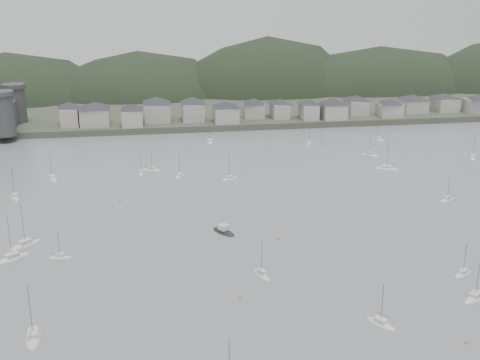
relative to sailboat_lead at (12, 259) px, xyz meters
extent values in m
plane|color=slate|center=(64.49, -38.23, -0.17)|extent=(900.00, 900.00, 0.00)
cube|color=#383D2D|center=(64.49, 256.77, 1.33)|extent=(900.00, 250.00, 3.00)
ellipsoid|color=black|center=(-46.38, 233.71, -10.31)|extent=(138.98, 92.48, 81.13)
ellipsoid|color=black|center=(32.19, 234.64, -10.14)|extent=(132.08, 90.41, 79.74)
ellipsoid|color=black|center=(115.13, 234.71, -12.85)|extent=(133.88, 88.37, 101.41)
ellipsoid|color=black|center=(190.43, 229.68, -10.49)|extent=(165.81, 81.78, 82.55)
cylinder|color=#323235|center=(-27.51, 127.77, 11.83)|extent=(10.00, 10.00, 18.00)
cylinder|color=#323235|center=(-27.51, 155.77, 11.33)|extent=(10.00, 10.00, 17.00)
cube|color=#323235|center=(-27.51, 141.77, 8.83)|extent=(3.50, 30.00, 12.00)
cube|color=#99968C|center=(-0.51, 143.74, 7.12)|extent=(8.34, 12.91, 8.59)
pyramid|color=#242428|center=(-0.51, 143.74, 12.92)|extent=(15.78, 15.78, 3.01)
cube|color=#99968C|center=(11.17, 143.10, 7.01)|extent=(13.68, 13.35, 8.36)
pyramid|color=#242428|center=(11.17, 143.10, 12.65)|extent=(20.07, 20.07, 2.93)
cube|color=#9B9892|center=(28.91, 137.79, 6.87)|extent=(9.78, 10.20, 8.08)
pyramid|color=#242428|center=(28.91, 137.79, 12.32)|extent=(14.83, 14.83, 2.83)
cube|color=#99968C|center=(40.97, 147.42, 7.38)|extent=(12.59, 13.33, 9.09)
pyramid|color=#242428|center=(40.97, 147.42, 13.51)|extent=(19.24, 19.24, 3.18)
cube|color=#9B9892|center=(58.74, 145.87, 7.26)|extent=(10.74, 12.17, 8.87)
pyramid|color=#242428|center=(58.74, 145.87, 13.25)|extent=(17.01, 17.01, 3.10)
cube|color=#99968C|center=(74.41, 139.30, 6.67)|extent=(11.63, 12.09, 7.69)
pyramid|color=#242428|center=(74.41, 139.30, 11.87)|extent=(17.61, 17.61, 2.69)
cube|color=#99968C|center=(89.74, 147.97, 6.55)|extent=(10.37, 9.35, 7.44)
pyramid|color=#242428|center=(89.74, 147.97, 11.57)|extent=(14.65, 14.65, 2.60)
cube|color=#99968C|center=(103.11, 145.57, 6.44)|extent=(8.24, 12.20, 7.22)
pyramid|color=#242428|center=(103.11, 145.57, 11.31)|extent=(15.17, 15.17, 2.53)
cube|color=#9B9892|center=(116.98, 140.32, 6.56)|extent=(8.06, 10.91, 7.46)
pyramid|color=#242428|center=(116.98, 140.32, 11.60)|extent=(14.08, 14.08, 2.61)
cube|color=#99968C|center=(129.30, 138.83, 6.66)|extent=(11.73, 11.78, 7.66)
pyramid|color=#242428|center=(129.30, 138.83, 11.83)|extent=(17.46, 17.46, 2.68)
cube|color=#9B9892|center=(145.12, 148.68, 6.50)|extent=(10.19, 13.02, 7.33)
pyramid|color=#242428|center=(145.12, 148.68, 11.44)|extent=(17.23, 17.23, 2.57)
cube|color=#9B9892|center=(160.03, 139.84, 6.27)|extent=(11.70, 9.81, 6.88)
pyramid|color=#242428|center=(160.03, 139.84, 10.91)|extent=(15.97, 15.97, 2.41)
cube|color=#9B9892|center=(176.89, 148.68, 6.33)|extent=(12.83, 12.48, 7.00)
pyramid|color=#242428|center=(176.89, 148.68, 11.05)|extent=(18.79, 18.79, 2.45)
cube|color=#9B9892|center=(195.22, 149.20, 6.31)|extent=(11.07, 13.50, 6.97)
pyramid|color=#242428|center=(195.22, 149.20, 11.02)|extent=(18.25, 18.25, 2.44)
cube|color=#9B9892|center=(210.50, 141.50, 6.50)|extent=(13.75, 9.12, 7.34)
pyramid|color=#242428|center=(210.50, 141.50, 11.45)|extent=(16.97, 16.97, 2.57)
ellipsoid|color=silver|center=(0.00, 0.00, -0.12)|extent=(9.05, 8.31, 1.87)
cube|color=silver|center=(0.00, 0.00, 1.11)|extent=(3.82, 3.68, 0.70)
cylinder|color=#3F3F42|center=(0.00, 0.00, 5.86)|extent=(0.12, 0.12, 11.66)
cylinder|color=#3F3F42|center=(1.28, -1.09, 1.66)|extent=(3.27, 2.79, 0.10)
ellipsoid|color=silver|center=(125.81, 79.19, -0.12)|extent=(7.37, 7.22, 1.56)
cube|color=silver|center=(125.81, 79.19, 0.96)|extent=(3.16, 3.13, 0.70)
cylinder|color=#3F3F42|center=(125.81, 79.19, 4.91)|extent=(0.12, 0.12, 9.77)
cylinder|color=#3F3F42|center=(124.80, 78.21, 1.51)|extent=(2.61, 2.51, 0.10)
ellipsoid|color=silver|center=(165.66, 68.25, -0.12)|extent=(5.82, 8.18, 1.58)
cube|color=silver|center=(165.66, 68.25, 0.97)|extent=(2.80, 3.25, 0.70)
cylinder|color=#3F3F42|center=(165.66, 68.25, 4.96)|extent=(0.12, 0.12, 9.86)
cylinder|color=#3F3F42|center=(165.02, 69.51, 1.52)|extent=(1.70, 3.21, 0.10)
ellipsoid|color=silver|center=(0.72, 66.95, -0.12)|extent=(5.74, 9.09, 1.74)
cube|color=silver|center=(0.72, 66.95, 1.05)|extent=(2.88, 3.52, 0.70)
cylinder|color=#3F3F42|center=(0.72, 66.95, 5.45)|extent=(0.12, 0.12, 10.85)
cylinder|color=#3F3F42|center=(0.16, 65.50, 1.60)|extent=(1.51, 3.67, 0.10)
ellipsoid|color=silver|center=(1.71, 8.18, -0.12)|extent=(8.88, 8.32, 1.85)
cube|color=silver|center=(1.71, 8.18, 1.10)|extent=(3.77, 3.66, 0.70)
cylinder|color=#3F3F42|center=(1.71, 8.18, 5.80)|extent=(0.12, 0.12, 11.54)
cylinder|color=#3F3F42|center=(2.96, 7.08, 1.65)|extent=(3.18, 2.82, 0.10)
ellipsoid|color=silver|center=(-8.63, 48.29, -0.12)|extent=(5.15, 8.33, 1.59)
cube|color=silver|center=(-8.63, 48.29, 0.97)|extent=(2.61, 3.22, 0.70)
cylinder|color=#3F3F42|center=(-8.63, 48.29, 4.99)|extent=(0.12, 0.12, 9.93)
cylinder|color=#3F3F42|center=(-9.13, 46.95, 1.52)|extent=(1.34, 3.39, 0.10)
ellipsoid|color=silver|center=(60.48, -19.02, -0.12)|extent=(4.08, 7.24, 1.38)
cube|color=silver|center=(60.48, -19.02, 0.87)|extent=(2.14, 2.75, 0.70)
cylinder|color=#3F3F42|center=(60.48, -19.02, 4.34)|extent=(0.12, 0.12, 8.62)
cylinder|color=#3F3F42|center=(60.13, -20.21, 1.42)|extent=(0.98, 3.00, 0.10)
ellipsoid|color=silver|center=(104.84, -37.50, -0.12)|extent=(8.25, 6.30, 1.61)
cube|color=silver|center=(104.84, -37.50, 0.98)|extent=(3.33, 2.96, 0.70)
cylinder|color=#3F3F42|center=(104.84, -37.50, 5.06)|extent=(0.12, 0.12, 10.07)
ellipsoid|color=silver|center=(130.42, 22.88, -0.12)|extent=(7.03, 4.70, 1.35)
cube|color=silver|center=(130.42, 22.88, 0.85)|extent=(2.76, 2.31, 0.70)
cylinder|color=#3F3F42|center=(130.42, 22.88, 4.24)|extent=(0.12, 0.12, 8.42)
cylinder|color=#3F3F42|center=(131.53, 22.39, 1.40)|extent=(2.81, 1.32, 0.10)
ellipsoid|color=silver|center=(11.29, -37.81, -0.12)|extent=(3.92, 9.30, 1.80)
cube|color=silver|center=(11.29, -37.81, 1.08)|extent=(2.34, 3.37, 0.70)
cylinder|color=#3F3F42|center=(11.29, -37.81, 5.67)|extent=(0.12, 0.12, 11.28)
cylinder|color=#3F3F42|center=(11.10, -39.42, 1.63)|extent=(0.57, 4.04, 0.10)
ellipsoid|color=silver|center=(108.15, -26.41, -0.12)|extent=(6.58, 4.94, 1.28)
cube|color=silver|center=(108.15, -26.41, 0.82)|extent=(2.65, 2.33, 0.70)
cylinder|color=#3F3F42|center=(108.15, -26.41, 4.03)|extent=(0.12, 0.12, 8.01)
cylinder|color=#3F3F42|center=(109.16, -26.98, 1.37)|extent=(2.56, 1.51, 0.10)
ellipsoid|color=silver|center=(139.69, 105.06, -0.12)|extent=(5.32, 8.36, 1.60)
cube|color=silver|center=(139.69, 105.06, 0.98)|extent=(2.66, 3.24, 0.70)
cylinder|color=#3F3F42|center=(139.69, 105.06, 5.01)|extent=(0.12, 0.12, 9.97)
cylinder|color=#3F3F42|center=(139.16, 103.72, 1.53)|extent=(1.42, 3.37, 0.10)
ellipsoid|color=silver|center=(63.92, 56.54, -0.12)|extent=(7.38, 5.77, 1.45)
cube|color=silver|center=(63.92, 56.54, 0.90)|extent=(2.99, 2.69, 0.70)
cylinder|color=#3F3F42|center=(63.92, 56.54, 4.55)|extent=(0.12, 0.12, 9.05)
cylinder|color=#3F3F42|center=(62.81, 57.22, 1.45)|extent=(2.83, 1.79, 0.10)
ellipsoid|color=silver|center=(106.72, 102.44, -0.12)|extent=(4.91, 6.04, 1.20)
cube|color=silver|center=(106.72, 102.44, 0.78)|extent=(2.26, 2.47, 0.70)
cylinder|color=#3F3F42|center=(106.72, 102.44, 3.77)|extent=(0.12, 0.12, 7.48)
cylinder|color=#3F3F42|center=(106.13, 103.34, 1.33)|extent=(1.58, 2.30, 0.10)
ellipsoid|color=silver|center=(124.85, 59.12, -0.12)|extent=(9.79, 6.36, 1.87)
cube|color=silver|center=(124.85, 59.12, 1.12)|extent=(3.81, 3.16, 0.70)
cylinder|color=#3F3F42|center=(124.85, 59.12, 5.88)|extent=(0.12, 0.12, 11.70)
cylinder|color=#3F3F42|center=(126.40, 59.77, 1.67)|extent=(3.93, 1.71, 0.10)
ellipsoid|color=silver|center=(32.62, 68.87, -0.12)|extent=(2.82, 6.62, 1.28)
cube|color=silver|center=(32.62, 68.87, 0.82)|extent=(1.67, 2.40, 0.70)
cylinder|color=#3F3F42|center=(32.62, 68.87, 4.04)|extent=(0.12, 0.12, 8.03)
cylinder|color=#3F3F42|center=(32.76, 67.72, 1.37)|extent=(0.45, 2.88, 0.10)
ellipsoid|color=silver|center=(63.13, 111.77, -0.12)|extent=(2.72, 7.97, 1.58)
cube|color=silver|center=(63.13, 111.77, 0.97)|extent=(1.81, 2.81, 0.70)
cylinder|color=#3F3F42|center=(63.13, 111.77, 4.98)|extent=(0.12, 0.12, 9.90)
cylinder|color=#3F3F42|center=(63.10, 113.20, 1.52)|extent=(0.18, 3.56, 0.10)
ellipsoid|color=silver|center=(11.85, -1.27, -0.12)|extent=(5.99, 2.59, 1.16)
cube|color=silver|center=(11.85, -1.27, 0.76)|extent=(2.18, 1.53, 0.70)
cylinder|color=#3F3F42|center=(11.85, -1.27, 3.65)|extent=(0.12, 0.12, 7.24)
cylinder|color=#3F3F42|center=(10.82, -1.41, 1.31)|extent=(2.60, 0.44, 0.10)
ellipsoid|color=silver|center=(46.44, 62.86, -0.12)|extent=(5.34, 7.27, 1.41)
cube|color=silver|center=(46.44, 62.86, 0.88)|extent=(2.54, 2.91, 0.70)
cylinder|color=#3F3F42|center=(46.44, 62.86, 4.44)|extent=(0.12, 0.12, 8.81)
cylinder|color=#3F3F42|center=(45.84, 63.97, 1.43)|extent=(1.60, 2.84, 0.10)
ellipsoid|color=silver|center=(80.11, -44.10, -0.12)|extent=(5.67, 7.16, 1.41)
cube|color=silver|center=(80.11, -44.10, 0.88)|extent=(2.63, 2.91, 0.70)
cylinder|color=#3F3F42|center=(80.11, -44.10, 4.43)|extent=(0.12, 0.12, 8.80)
cylinder|color=#3F3F42|center=(80.79, -43.02, 1.43)|extent=(1.78, 2.73, 0.10)
ellipsoid|color=silver|center=(36.49, 72.33, -0.12)|extent=(7.46, 5.17, 1.43)
cube|color=silver|center=(36.49, 72.33, 0.90)|extent=(2.95, 2.51, 0.70)
cylinder|color=#3F3F42|center=(36.49, 72.33, 4.51)|extent=(0.12, 0.12, 8.97)
cylinder|color=#3F3F42|center=(35.32, 71.77, 1.45)|extent=(2.95, 1.48, 0.10)
ellipsoid|color=black|center=(55.13, 8.42, -0.12)|extent=(7.15, 8.69, 1.85)
cube|color=silver|center=(55.13, 8.42, 1.45)|extent=(3.35, 3.40, 1.40)
cylinder|color=#3F3F42|center=(55.13, 8.42, 2.35)|extent=(0.10, 0.10, 1.20)
sphere|color=#B0783A|center=(25.60, 39.69, -0.02)|extent=(0.70, 0.70, 0.70)
sphere|color=#B0783A|center=(93.92, -53.07, -0.02)|extent=(0.70, 0.70, 0.70)
sphere|color=#B0783A|center=(68.98, 1.09, -0.02)|extent=(0.70, 0.70, 0.70)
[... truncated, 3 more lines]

